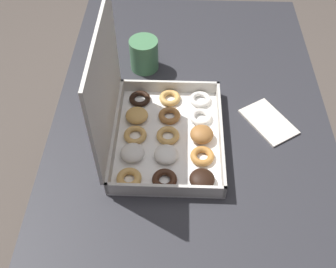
{
  "coord_description": "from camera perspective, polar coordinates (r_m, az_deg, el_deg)",
  "views": [
    {
      "loc": [
        -0.75,
        0.04,
        1.56
      ],
      "look_at": [
        -0.07,
        0.06,
        0.74
      ],
      "focal_mm": 42.0,
      "sensor_mm": 36.0,
      "label": 1
    }
  ],
  "objects": [
    {
      "name": "ground_plane",
      "position": [
        1.73,
        2.26,
        -14.2
      ],
      "size": [
        8.0,
        8.0,
        0.0
      ],
      "primitive_type": "plane",
      "color": "#564C44"
    },
    {
      "name": "dining_table",
      "position": [
        1.2,
        3.15,
        -1.19
      ],
      "size": [
        1.28,
        0.8,
        0.72
      ],
      "color": "#2D2D33",
      "rests_on": "ground_plane"
    },
    {
      "name": "donut_box",
      "position": [
        1.04,
        -2.26,
        1.47
      ],
      "size": [
        0.37,
        0.3,
        0.35
      ],
      "color": "white",
      "rests_on": "dining_table"
    },
    {
      "name": "coffee_mug",
      "position": [
        1.27,
        -3.5,
        11.51
      ],
      "size": [
        0.09,
        0.09,
        0.1
      ],
      "color": "#4C8456",
      "rests_on": "dining_table"
    },
    {
      "name": "paper_napkin",
      "position": [
        1.16,
        14.38,
        1.74
      ],
      "size": [
        0.19,
        0.17,
        0.01
      ],
      "color": "silver",
      "rests_on": "dining_table"
    }
  ]
}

